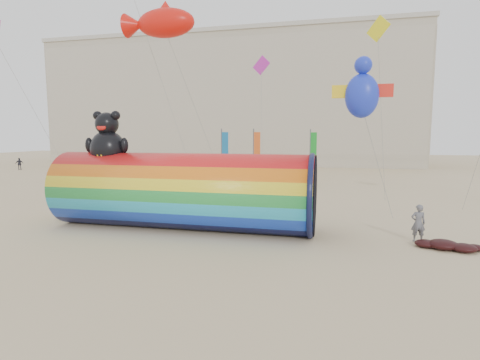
% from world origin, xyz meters
% --- Properties ---
extents(ground, '(160.00, 160.00, 0.00)m').
position_xyz_m(ground, '(0.00, 0.00, 0.00)').
color(ground, '#CCB58C').
rests_on(ground, ground).
extents(hotel_building, '(60.40, 15.40, 20.60)m').
position_xyz_m(hotel_building, '(-12.00, 45.95, 10.31)').
color(hotel_building, '#B7AD99').
rests_on(hotel_building, ground).
extents(windsock_assembly, '(12.95, 3.94, 5.97)m').
position_xyz_m(windsock_assembly, '(-2.24, 0.58, 1.98)').
color(windsock_assembly, red).
rests_on(windsock_assembly, ground).
extents(kite_handler, '(0.63, 0.44, 1.66)m').
position_xyz_m(kite_handler, '(8.70, 0.68, 0.83)').
color(kite_handler, slate).
rests_on(kite_handler, ground).
extents(fabric_bundle, '(2.62, 1.35, 0.41)m').
position_xyz_m(fabric_bundle, '(9.67, -0.25, 0.17)').
color(fabric_bundle, '#380A0A').
rests_on(fabric_bundle, ground).
extents(festival_banners, '(7.92, 4.43, 5.20)m').
position_xyz_m(festival_banners, '(-0.64, 15.97, 2.64)').
color(festival_banners, '#59595E').
rests_on(festival_banners, ground).
extents(flying_kites, '(32.18, 12.32, 9.67)m').
position_xyz_m(flying_kites, '(1.16, 4.37, 9.98)').
color(flying_kites, red).
rests_on(flying_kites, ground).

